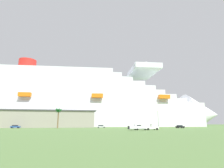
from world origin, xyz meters
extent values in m
plane|color=#4C6B38|center=(0.00, 30.00, 0.00)|extent=(600.00, 600.00, 0.00)
cube|color=white|center=(-26.26, 59.73, 8.89)|extent=(212.16, 40.73, 17.79)
cone|color=white|center=(87.96, 57.72, 9.78)|extent=(30.20, 33.82, 33.30)
cube|color=white|center=(-26.26, 59.73, 19.41)|extent=(186.73, 37.33, 3.25)
cube|color=white|center=(-30.49, 59.81, 22.66)|extent=(178.99, 36.59, 3.25)
cube|color=white|center=(-34.72, 59.88, 25.91)|extent=(169.99, 35.94, 3.25)
cube|color=white|center=(-38.95, 59.96, 29.15)|extent=(164.04, 35.65, 3.25)
cube|color=white|center=(-43.18, 60.03, 32.40)|extent=(156.38, 35.00, 3.25)
cube|color=white|center=(-47.41, 60.11, 35.65)|extent=(146.11, 34.42, 3.25)
cube|color=white|center=(-51.64, 60.18, 38.90)|extent=(137.57, 33.47, 3.25)
cube|color=white|center=(-55.87, 60.26, 42.14)|extent=(132.32, 32.99, 3.25)
cube|color=white|center=(37.19, 58.61, 45.77)|extent=(21.87, 41.07, 4.00)
cylinder|color=red|center=(-57.98, 60.29, 48.30)|extent=(13.55, 13.55, 9.07)
cylinder|color=silver|center=(41.42, 58.54, 49.77)|extent=(0.80, 0.80, 12.00)
cube|color=orange|center=(-51.27, 40.93, 21.69)|extent=(8.06, 3.34, 2.80)
cube|color=orange|center=(-1.92, 40.06, 21.69)|extent=(8.06, 3.34, 2.80)
cube|color=orange|center=(47.43, 39.19, 21.69)|extent=(8.06, 3.34, 2.80)
cube|color=gray|center=(-34.62, 32.82, 4.83)|extent=(60.54, 30.16, 9.66)
cube|color=#4C4C51|center=(-34.62, 32.82, 9.96)|extent=(62.96, 31.36, 0.60)
cube|color=white|center=(16.15, -19.21, 0.85)|extent=(5.86, 2.91, 0.90)
cube|color=white|center=(17.14, -19.04, 1.75)|extent=(2.30, 2.15, 0.90)
cube|color=#26333F|center=(17.81, -18.93, 1.66)|extent=(0.38, 1.67, 0.63)
cylinder|color=black|center=(17.91, -17.89, 0.40)|extent=(0.84, 0.41, 0.80)
cylinder|color=black|center=(18.25, -19.86, 0.40)|extent=(0.84, 0.41, 0.80)
cylinder|color=black|center=(14.21, -18.52, 0.40)|extent=(0.84, 0.41, 0.80)
cylinder|color=black|center=(14.55, -20.50, 0.40)|extent=(0.84, 0.41, 0.80)
cube|color=#595960|center=(10.31, -20.21, 0.47)|extent=(7.34, 2.98, 0.16)
cube|color=#595960|center=(14.47, -19.49, 0.47)|extent=(2.32, 0.51, 0.10)
cylinder|color=black|center=(9.83, -19.27, 0.32)|extent=(0.67, 0.32, 0.64)
cylinder|color=black|center=(10.16, -21.25, 0.32)|extent=(0.67, 0.32, 0.64)
cube|color=white|center=(10.31, -20.21, 1.00)|extent=(6.74, 3.07, 0.90)
cone|color=white|center=(13.91, -19.59, 1.00)|extent=(1.49, 1.98, 1.80)
cube|color=silver|center=(9.67, -20.31, 1.80)|extent=(0.96, 1.12, 0.70)
cube|color=black|center=(6.92, -20.79, 1.00)|extent=(0.44, 0.55, 1.10)
cylinder|color=brown|center=(-23.32, 9.96, 4.31)|extent=(0.62, 0.62, 8.61)
cone|color=#195923|center=(-22.93, 9.99, 8.71)|extent=(1.02, 3.28, 2.27)
cone|color=#195923|center=(-23.01, 10.20, 8.71)|extent=(2.60, 3.04, 2.03)
cone|color=#195923|center=(-23.29, 10.35, 8.71)|extent=(3.40, 1.02, 1.86)
cone|color=#195923|center=(-23.63, 10.21, 8.71)|extent=(2.46, 2.80, 2.62)
cone|color=#195923|center=(-23.72, 10.01, 8.71)|extent=(1.12, 3.20, 2.47)
cone|color=#195923|center=(-23.62, 9.69, 8.71)|extent=(2.50, 2.65, 2.74)
cone|color=#195923|center=(-23.36, 9.56, 8.71)|extent=(3.40, 1.00, 1.87)
cone|color=#195923|center=(-23.00, 9.72, 8.71)|extent=(2.37, 2.96, 2.48)
sphere|color=#195923|center=(-23.32, 9.96, 8.61)|extent=(1.10, 1.10, 1.10)
cylinder|color=slate|center=(25.63, -2.61, 4.04)|extent=(0.20, 0.20, 8.08)
sphere|color=#F9F2CC|center=(25.63, -2.61, 8.33)|extent=(0.56, 0.56, 0.56)
cube|color=silver|center=(-0.78, 12.98, 0.68)|extent=(4.80, 2.00, 0.70)
cube|color=#1E232D|center=(-1.02, 12.98, 1.31)|extent=(2.70, 1.76, 0.55)
cylinder|color=black|center=(0.81, 13.89, 0.33)|extent=(0.66, 0.23, 0.66)
cylinder|color=black|center=(0.77, 12.00, 0.33)|extent=(0.66, 0.23, 0.66)
cylinder|color=black|center=(-2.33, 13.96, 0.33)|extent=(0.66, 0.23, 0.66)
cylinder|color=black|center=(-2.37, 12.07, 0.33)|extent=(0.66, 0.23, 0.66)
cube|color=#264C99|center=(-45.82, 15.70, 0.68)|extent=(4.75, 2.01, 0.70)
cube|color=#1E232D|center=(-46.06, 15.69, 1.31)|extent=(2.68, 1.75, 0.55)
cylinder|color=black|center=(-44.31, 16.68, 0.33)|extent=(0.67, 0.24, 0.66)
cylinder|color=black|center=(-44.24, 14.84, 0.33)|extent=(0.67, 0.24, 0.66)
cylinder|color=black|center=(-47.40, 16.56, 0.33)|extent=(0.67, 0.24, 0.66)
cylinder|color=black|center=(-47.33, 14.73, 0.33)|extent=(0.67, 0.24, 0.66)
cube|color=red|center=(20.16, 11.76, 0.68)|extent=(4.46, 2.52, 0.70)
cube|color=#1E232D|center=(19.95, 11.80, 1.31)|extent=(2.61, 2.01, 0.55)
cylinder|color=black|center=(21.69, 12.40, 0.33)|extent=(0.69, 0.33, 0.66)
cylinder|color=black|center=(21.37, 10.63, 0.33)|extent=(0.69, 0.33, 0.66)
cylinder|color=black|center=(18.95, 12.89, 0.33)|extent=(0.69, 0.33, 0.66)
cylinder|color=black|center=(18.63, 11.12, 0.33)|extent=(0.69, 0.33, 0.66)
cube|color=black|center=(40.63, 5.42, 0.68)|extent=(4.50, 2.03, 0.70)
cube|color=#1E232D|center=(40.40, 5.41, 1.31)|extent=(2.55, 1.76, 0.55)
cylinder|color=black|center=(42.05, 6.40, 0.33)|extent=(0.67, 0.25, 0.66)
cylinder|color=black|center=(42.12, 4.56, 0.33)|extent=(0.67, 0.25, 0.66)
cylinder|color=black|center=(39.13, 6.28, 0.33)|extent=(0.67, 0.25, 0.66)
cylinder|color=black|center=(39.20, 4.44, 0.33)|extent=(0.67, 0.25, 0.66)
camera|label=1|loc=(-7.91, -88.63, 2.49)|focal=29.29mm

